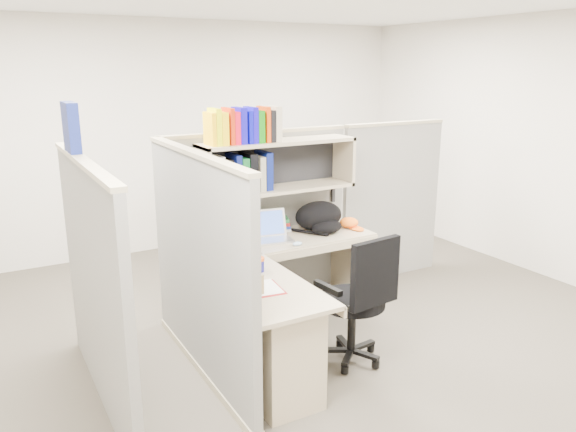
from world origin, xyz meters
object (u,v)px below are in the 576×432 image
desk (282,318)px  backpack (322,217)px  laptop (270,227)px  snack_canister (257,264)px  task_chair (356,319)px

desk → backpack: size_ratio=3.87×
laptop → snack_canister: laptop is taller
snack_canister → task_chair: bearing=-31.1°
backpack → task_chair: bearing=-124.2°
backpack → snack_canister: backpack is taller
snack_canister → backpack: bearing=32.9°
backpack → snack_canister: (-0.96, -0.62, -0.08)m
desk → laptop: (0.35, 0.83, 0.42)m
snack_canister → desk: bearing=-72.5°
desk → snack_canister: snack_canister is taller
laptop → snack_canister: bearing=-115.1°
laptop → backpack: backpack is taller
laptop → backpack: bearing=12.1°
desk → snack_canister: (-0.07, 0.23, 0.34)m
laptop → backpack: 0.54m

